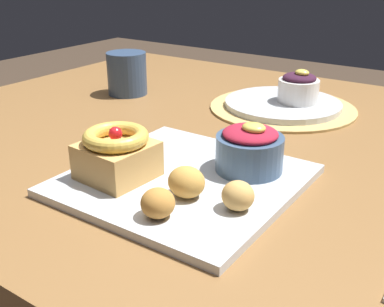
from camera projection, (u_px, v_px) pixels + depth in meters
dining_table at (216, 178)px, 0.90m from camera, size 1.20×0.99×0.73m
woven_placemat at (282, 108)px, 0.99m from camera, size 0.30×0.30×0.00m
front_plate at (184, 180)px, 0.66m from camera, size 0.30×0.30×0.01m
cake_slice at (116, 154)px, 0.65m from camera, size 0.10×0.10×0.07m
berry_ramekin at (250, 149)px, 0.67m from camera, size 0.10×0.10×0.07m
fritter_front at (238, 196)px, 0.57m from camera, size 0.04×0.04×0.04m
fritter_middle at (158, 203)px, 0.55m from camera, size 0.04×0.04×0.04m
fritter_back at (186, 182)px, 0.60m from camera, size 0.05×0.04×0.04m
back_plate at (283, 104)px, 0.98m from camera, size 0.24×0.24×0.01m
back_ramekin at (299, 88)px, 0.96m from camera, size 0.08×0.08×0.07m
coffee_mug at (127, 73)px, 1.08m from camera, size 0.09×0.09×0.10m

